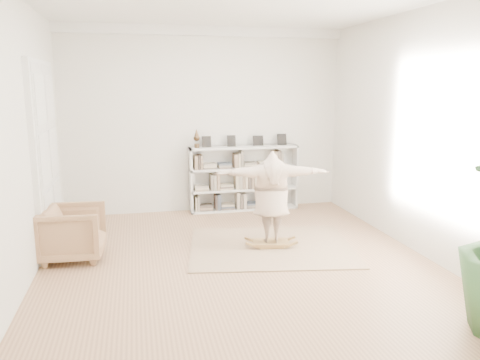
# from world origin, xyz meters

# --- Properties ---
(floor) EXTENTS (6.00, 6.00, 0.00)m
(floor) POSITION_xyz_m (0.00, 0.00, 0.00)
(floor) COLOR #8D6649
(floor) RESTS_ON ground
(room_shell) EXTENTS (6.00, 6.00, 6.00)m
(room_shell) POSITION_xyz_m (0.00, 2.94, 3.51)
(room_shell) COLOR silver
(room_shell) RESTS_ON floor
(doors) EXTENTS (0.09, 1.78, 2.92)m
(doors) POSITION_xyz_m (-2.70, 1.30, 1.40)
(doors) COLOR white
(doors) RESTS_ON floor
(bookshelf) EXTENTS (2.20, 0.35, 1.64)m
(bookshelf) POSITION_xyz_m (0.74, 2.82, 0.64)
(bookshelf) COLOR silver
(bookshelf) RESTS_ON floor
(armchair) EXTENTS (0.91, 0.89, 0.78)m
(armchair) POSITION_xyz_m (-2.30, 0.65, 0.39)
(armchair) COLOR tan
(armchair) RESTS_ON floor
(rug) EXTENTS (2.79, 2.38, 0.02)m
(rug) POSITION_xyz_m (0.64, 0.49, 0.01)
(rug) COLOR tan
(rug) RESTS_ON floor
(rocker_board) EXTENTS (0.60, 0.42, 0.12)m
(rocker_board) POSITION_xyz_m (0.64, 0.49, 0.07)
(rocker_board) COLOR olive
(rocker_board) RESTS_ON rug
(person) EXTENTS (1.81, 0.75, 1.43)m
(person) POSITION_xyz_m (0.64, 0.49, 0.85)
(person) COLOR #C7AC95
(person) RESTS_ON rocker_board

